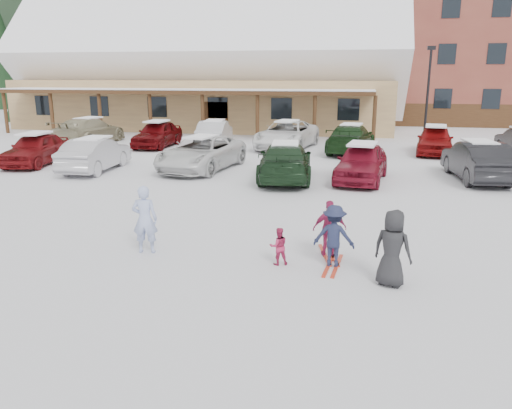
% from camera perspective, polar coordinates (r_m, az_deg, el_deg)
% --- Properties ---
extents(ground, '(160.00, 160.00, 0.00)m').
position_cam_1_polar(ground, '(11.48, -2.47, -6.01)').
color(ground, white).
rests_on(ground, ground).
extents(day_lodge, '(29.12, 12.50, 10.38)m').
position_cam_1_polar(day_lodge, '(40.09, -5.61, 14.49)').
color(day_lodge, tan).
rests_on(day_lodge, ground).
extents(alpine_hotel, '(31.48, 14.01, 21.48)m').
position_cam_1_polar(alpine_hotel, '(50.01, 26.30, 18.54)').
color(alpine_hotel, brown).
rests_on(alpine_hotel, ground).
extents(lamp_post, '(0.50, 0.25, 5.74)m').
position_cam_1_polar(lamp_post, '(34.42, 19.08, 12.63)').
color(lamp_post, black).
rests_on(lamp_post, ground).
extents(conifer_0, '(4.40, 4.40, 10.20)m').
position_cam_1_polar(conifer_0, '(49.54, -24.81, 15.31)').
color(conifer_0, black).
rests_on(conifer_0, ground).
extents(conifer_2, '(5.28, 5.28, 12.24)m').
position_cam_1_polar(conifer_2, '(61.79, -21.37, 16.33)').
color(conifer_2, black).
rests_on(conifer_2, ground).
extents(conifer_3, '(3.96, 3.96, 9.18)m').
position_cam_1_polar(conifer_3, '(54.53, 15.53, 15.32)').
color(conifer_3, black).
rests_on(conifer_3, ground).
extents(adult_skier, '(0.64, 0.48, 1.60)m').
position_cam_1_polar(adult_skier, '(11.80, -12.59, -1.68)').
color(adult_skier, '#A5B4E3').
rests_on(adult_skier, ground).
extents(toddler_red, '(0.50, 0.45, 0.84)m').
position_cam_1_polar(toddler_red, '(10.91, 2.60, -4.78)').
color(toddler_red, '#AF244F').
rests_on(toddler_red, ground).
extents(child_navy, '(0.93, 0.60, 1.37)m').
position_cam_1_polar(child_navy, '(10.84, 8.90, -3.60)').
color(child_navy, '#1D233F').
rests_on(child_navy, ground).
extents(skis_child_navy, '(0.34, 1.41, 0.03)m').
position_cam_1_polar(skis_child_navy, '(11.07, 8.76, -6.90)').
color(skis_child_navy, red).
rests_on(skis_child_navy, ground).
extents(child_magenta, '(0.82, 0.49, 1.31)m').
position_cam_1_polar(child_magenta, '(11.46, 8.41, -2.74)').
color(child_magenta, '#A62454').
rests_on(child_magenta, ground).
extents(skis_child_magenta, '(0.51, 1.41, 0.03)m').
position_cam_1_polar(skis_child_magenta, '(11.66, 8.30, -5.73)').
color(skis_child_magenta, red).
rests_on(skis_child_magenta, ground).
extents(bystander_dark, '(0.89, 0.76, 1.54)m').
position_cam_1_polar(bystander_dark, '(10.09, 15.33, -4.84)').
color(bystander_dark, '#232326').
rests_on(bystander_dark, ground).
extents(parked_car_0, '(2.19, 4.43, 1.45)m').
position_cam_1_polar(parked_car_0, '(25.05, -23.85, 5.82)').
color(parked_car_0, maroon).
rests_on(parked_car_0, ground).
extents(parked_car_1, '(1.72, 4.38, 1.42)m').
position_cam_1_polar(parked_car_1, '(22.54, -17.93, 5.46)').
color(parked_car_1, '#AFADB2').
rests_on(parked_car_1, ground).
extents(parked_car_2, '(3.19, 5.53, 1.45)m').
position_cam_1_polar(parked_car_2, '(21.85, -6.24, 5.86)').
color(parked_car_2, silver).
rests_on(parked_car_2, ground).
extents(parked_car_3, '(2.55, 5.17, 1.45)m').
position_cam_1_polar(parked_car_3, '(19.67, 3.35, 4.93)').
color(parked_car_3, '#19311B').
rests_on(parked_car_3, ground).
extents(parked_car_4, '(2.32, 4.50, 1.46)m').
position_cam_1_polar(parked_car_4, '(19.82, 11.98, 4.74)').
color(parked_car_4, maroon).
rests_on(parked_car_4, ground).
extents(parked_car_5, '(2.09, 4.77, 1.53)m').
position_cam_1_polar(parked_car_5, '(21.39, 23.98, 4.59)').
color(parked_car_5, black).
rests_on(parked_car_5, ground).
extents(parked_car_7, '(2.58, 5.47, 1.54)m').
position_cam_1_polar(parked_car_7, '(31.50, -18.52, 7.98)').
color(parked_car_7, tan).
rests_on(parked_car_7, ground).
extents(parked_car_8, '(1.79, 4.34, 1.47)m').
position_cam_1_polar(parked_car_8, '(29.15, -11.21, 7.90)').
color(parked_car_8, '#570709').
rests_on(parked_car_8, ground).
extents(parked_car_9, '(2.01, 4.53, 1.44)m').
position_cam_1_polar(parked_car_9, '(29.42, -4.73, 8.16)').
color(parked_car_9, silver).
rests_on(parked_car_9, ground).
extents(parked_car_10, '(3.41, 5.88, 1.54)m').
position_cam_1_polar(parked_car_10, '(28.06, 3.54, 7.96)').
color(parked_car_10, white).
rests_on(parked_car_10, ground).
extents(parked_car_11, '(2.71, 5.38, 1.50)m').
position_cam_1_polar(parked_car_11, '(26.94, 10.78, 7.41)').
color(parked_car_11, '#163315').
rests_on(parked_car_11, ground).
extents(parked_car_12, '(2.32, 4.51, 1.47)m').
position_cam_1_polar(parked_car_12, '(27.67, 19.77, 6.96)').
color(parked_car_12, maroon).
rests_on(parked_car_12, ground).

